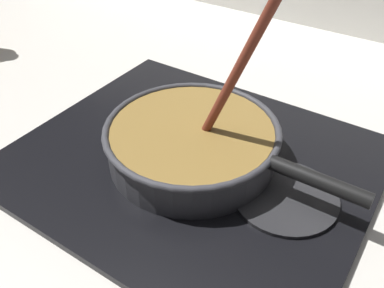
% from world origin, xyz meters
% --- Properties ---
extents(ground, '(2.40, 1.60, 0.04)m').
position_xyz_m(ground, '(0.00, 0.00, -0.02)').
color(ground, beige).
extents(hob_plate, '(0.56, 0.48, 0.01)m').
position_xyz_m(hob_plate, '(0.05, 0.13, 0.01)').
color(hob_plate, black).
rests_on(hob_plate, ground).
extents(burner_ring, '(0.20, 0.20, 0.01)m').
position_xyz_m(burner_ring, '(0.05, 0.13, 0.02)').
color(burner_ring, '#592D0C').
rests_on(burner_ring, hob_plate).
extents(spare_burner, '(0.15, 0.15, 0.01)m').
position_xyz_m(spare_burner, '(0.22, 0.13, 0.01)').
color(spare_burner, '#262628').
rests_on(spare_burner, hob_plate).
extents(cooking_pan, '(0.41, 0.28, 0.30)m').
position_xyz_m(cooking_pan, '(0.06, 0.13, 0.05)').
color(cooking_pan, '#38383D').
rests_on(cooking_pan, hob_plate).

